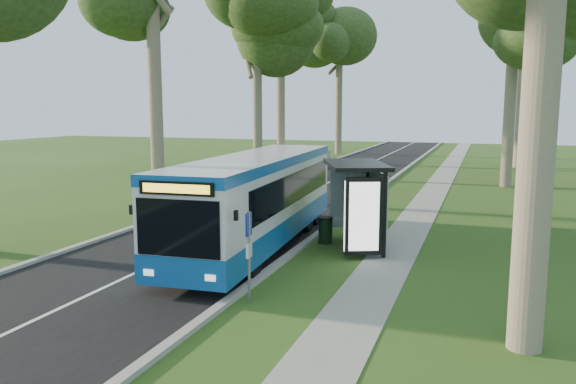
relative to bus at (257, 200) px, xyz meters
name	(u,v)px	position (x,y,z in m)	size (l,w,h in m)	color
ground	(301,248)	(1.49, 0.22, -1.57)	(120.00, 120.00, 0.00)	#2D4816
road	(297,197)	(-2.01, 10.22, -1.56)	(7.00, 100.00, 0.02)	black
kerb_east	(364,200)	(1.49, 10.22, -1.51)	(0.25, 100.00, 0.12)	#9E9B93
kerb_west	(236,193)	(-5.51, 10.22, -1.51)	(0.25, 100.00, 0.12)	#9E9B93
centre_line	(297,197)	(-2.01, 10.22, -1.55)	(0.12, 100.00, 0.01)	white
footpath	(425,205)	(4.49, 10.22, -1.56)	(1.50, 100.00, 0.02)	gray
bus	(257,200)	(0.00, 0.00, 0.00)	(3.12, 11.60, 3.04)	silver
bus_stop_sign	(249,245)	(1.96, -5.19, -0.17)	(0.08, 0.31, 2.22)	gray
bus_shelter	(357,190)	(3.28, 0.47, 0.44)	(2.91, 3.74, 2.84)	black
litter_bin	(325,230)	(2.04, 1.20, -1.12)	(0.51, 0.51, 0.90)	black
car_white	(295,156)	(-7.67, 26.65, -0.88)	(1.63, 4.05, 1.38)	silver
car_silver	(303,156)	(-6.62, 25.45, -0.76)	(1.73, 4.96, 1.63)	#9FA1A7
tree_west_c	(257,33)	(-7.51, 18.22, 7.93)	(5.20, 5.20, 12.80)	#7A6B56
tree_west_d	(281,18)	(-9.51, 28.22, 10.46)	(5.20, 5.20, 16.26)	#7A6B56
tree_west_e	(340,40)	(-7.01, 38.22, 9.62)	(5.20, 5.20, 15.12)	#7A6B56
tree_east_c	(516,3)	(8.29, 18.22, 8.87)	(5.20, 5.20, 14.09)	#7A6B56
tree_east_d	(527,10)	(9.49, 30.22, 10.34)	(5.20, 5.20, 16.09)	#7A6B56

